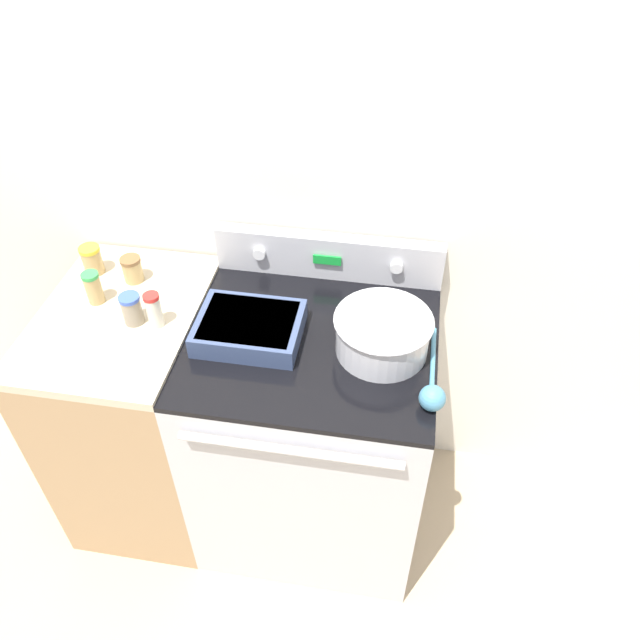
# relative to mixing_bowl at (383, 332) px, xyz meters

# --- Properties ---
(ground_plane) EXTENTS (12.00, 12.00, 0.00)m
(ground_plane) POSITION_rel_mixing_bowl_xyz_m (-0.20, -0.32, -0.97)
(ground_plane) COLOR tan
(kitchen_wall) EXTENTS (8.00, 0.05, 2.50)m
(kitchen_wall) POSITION_rel_mixing_bowl_xyz_m (-0.20, 0.38, 0.28)
(kitchen_wall) COLOR silver
(kitchen_wall) RESTS_ON ground_plane
(stove_range) EXTENTS (0.74, 0.69, 0.90)m
(stove_range) POSITION_rel_mixing_bowl_xyz_m (-0.20, 0.01, -0.52)
(stove_range) COLOR #BCBCC1
(stove_range) RESTS_ON ground_plane
(control_panel) EXTENTS (0.74, 0.07, 0.15)m
(control_panel) POSITION_rel_mixing_bowl_xyz_m (-0.20, 0.32, 0.01)
(control_panel) COLOR #BCBCC1
(control_panel) RESTS_ON stove_range
(side_counter) EXTENTS (0.48, 0.66, 0.91)m
(side_counter) POSITION_rel_mixing_bowl_xyz_m (-0.81, 0.02, -0.51)
(side_counter) COLOR tan
(side_counter) RESTS_ON ground_plane
(mixing_bowl) EXTENTS (0.28, 0.28, 0.12)m
(mixing_bowl) POSITION_rel_mixing_bowl_xyz_m (0.00, 0.00, 0.00)
(mixing_bowl) COLOR silver
(mixing_bowl) RESTS_ON stove_range
(casserole_dish) EXTENTS (0.30, 0.23, 0.07)m
(casserole_dish) POSITION_rel_mixing_bowl_xyz_m (-0.39, -0.01, -0.03)
(casserole_dish) COLOR #38476B
(casserole_dish) RESTS_ON stove_range
(ladle) EXTENTS (0.07, 0.33, 0.07)m
(ladle) POSITION_rel_mixing_bowl_xyz_m (0.15, -0.17, -0.04)
(ladle) COLOR teal
(ladle) RESTS_ON stove_range
(spice_jar_red_cap) EXTENTS (0.05, 0.05, 0.11)m
(spice_jar_red_cap) POSITION_rel_mixing_bowl_xyz_m (-0.67, -0.01, 0.00)
(spice_jar_red_cap) COLOR beige
(spice_jar_red_cap) RESTS_ON side_counter
(spice_jar_blue_cap) EXTENTS (0.06, 0.06, 0.10)m
(spice_jar_blue_cap) POSITION_rel_mixing_bowl_xyz_m (-0.74, -0.01, -0.01)
(spice_jar_blue_cap) COLOR gray
(spice_jar_blue_cap) RESTS_ON side_counter
(spice_jar_brown_cap) EXTENTS (0.06, 0.06, 0.09)m
(spice_jar_brown_cap) POSITION_rel_mixing_bowl_xyz_m (-0.82, 0.18, -0.01)
(spice_jar_brown_cap) COLOR tan
(spice_jar_brown_cap) RESTS_ON side_counter
(spice_jar_green_cap) EXTENTS (0.05, 0.05, 0.11)m
(spice_jar_green_cap) POSITION_rel_mixing_bowl_xyz_m (-0.89, 0.06, -0.00)
(spice_jar_green_cap) COLOR tan
(spice_jar_green_cap) RESTS_ON side_counter
(spice_jar_yellow_cap) EXTENTS (0.07, 0.07, 0.10)m
(spice_jar_yellow_cap) POSITION_rel_mixing_bowl_xyz_m (-0.96, 0.20, -0.01)
(spice_jar_yellow_cap) COLOR tan
(spice_jar_yellow_cap) RESTS_ON side_counter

